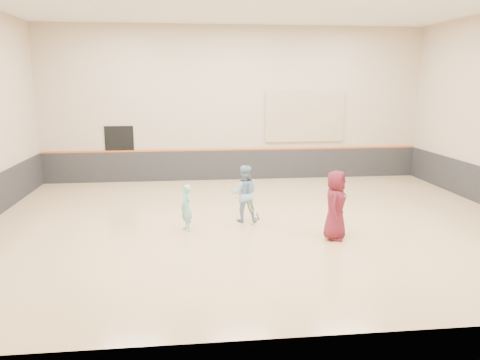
{
  "coord_description": "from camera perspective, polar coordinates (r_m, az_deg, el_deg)",
  "views": [
    {
      "loc": [
        -1.87,
        -12.42,
        3.87
      ],
      "look_at": [
        -0.43,
        0.4,
        1.15
      ],
      "focal_mm": 35.0,
      "sensor_mm": 36.0,
      "label": 1
    }
  ],
  "objects": [
    {
      "name": "held_racket",
      "position": [
        12.98,
        1.76,
        -3.34
      ],
      "size": [
        0.42,
        0.42,
        0.55
      ],
      "primitive_type": null,
      "color": "#CFE933",
      "rests_on": "instructor"
    },
    {
      "name": "instructor",
      "position": [
        13.1,
        0.51,
        -1.64
      ],
      "size": [
        0.84,
        0.68,
        1.61
      ],
      "primitive_type": "imported",
      "rotation": [
        0.0,
        0.0,
        3.04
      ],
      "color": "#83A9CB",
      "rests_on": "floor"
    },
    {
      "name": "wainscot_back",
      "position": [
        18.78,
        -0.61,
        1.87
      ],
      "size": [
        14.9,
        0.04,
        1.2
      ],
      "primitive_type": "cube",
      "color": "#232326",
      "rests_on": "floor"
    },
    {
      "name": "girl",
      "position": [
        12.41,
        -6.58,
        -3.38
      ],
      "size": [
        0.45,
        0.53,
        1.23
      ],
      "primitive_type": "imported",
      "rotation": [
        0.0,
        0.0,
        -1.17
      ],
      "color": "#78D1C6",
      "rests_on": "floor"
    },
    {
      "name": "doorway",
      "position": [
        18.8,
        -14.42,
        3.05
      ],
      "size": [
        1.1,
        0.05,
        2.2
      ],
      "primitive_type": "cube",
      "color": "black",
      "rests_on": "floor"
    },
    {
      "name": "ball_under_racket",
      "position": [
        12.95,
        1.5,
        -5.33
      ],
      "size": [
        0.07,
        0.07,
        0.07
      ],
      "primitive_type": "sphere",
      "color": "#EAF138",
      "rests_on": "floor"
    },
    {
      "name": "spare_racket",
      "position": [
        16.45,
        -0.63,
        -1.57
      ],
      "size": [
        0.68,
        0.68,
        0.07
      ],
      "primitive_type": null,
      "color": "#A1D12E",
      "rests_on": "floor"
    },
    {
      "name": "ball_beside_spare",
      "position": [
        15.84,
        -0.39,
        -2.11
      ],
      "size": [
        0.07,
        0.07,
        0.07
      ],
      "primitive_type": "sphere",
      "color": "#B7C72E",
      "rests_on": "floor"
    },
    {
      "name": "ball_in_hand",
      "position": [
        11.76,
        12.65,
        -1.96
      ],
      "size": [
        0.07,
        0.07,
        0.07
      ],
      "primitive_type": "sphere",
      "color": "#AEC62E",
      "rests_on": "young_man"
    },
    {
      "name": "acoustic_panel",
      "position": [
        19.01,
        7.88,
        7.66
      ],
      "size": [
        3.2,
        0.08,
        2.0
      ],
      "primitive_type": "cube",
      "color": "tan",
      "rests_on": "wall_back"
    },
    {
      "name": "young_man",
      "position": [
        11.84,
        11.56,
        -3.02
      ],
      "size": [
        0.88,
        1.01,
        1.74
      ],
      "primitive_type": "imported",
      "rotation": [
        0.0,
        0.0,
        1.11
      ],
      "color": "maroon",
      "rests_on": "floor"
    },
    {
      "name": "accent_stripe",
      "position": [
        18.67,
        -0.61,
        3.74
      ],
      "size": [
        14.9,
        0.03,
        0.06
      ],
      "primitive_type": "cube",
      "color": "#D85914",
      "rests_on": "wall_back"
    },
    {
      "name": "room",
      "position": [
        12.93,
        2.08,
        -1.78
      ],
      "size": [
        15.04,
        12.04,
        6.22
      ],
      "color": "tan",
      "rests_on": "ground"
    }
  ]
}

